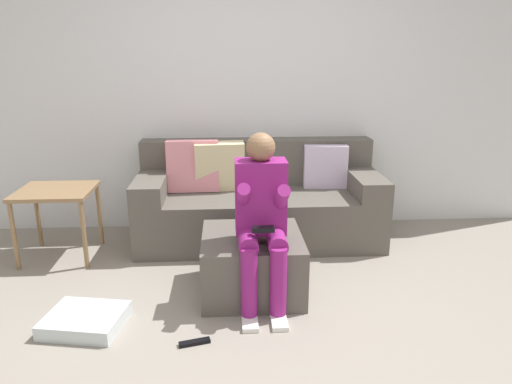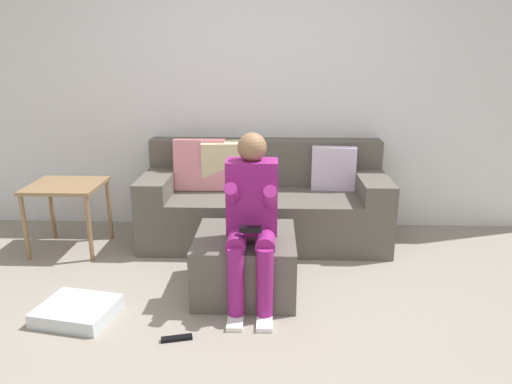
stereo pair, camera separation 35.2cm
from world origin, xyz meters
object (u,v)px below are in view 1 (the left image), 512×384
Objects in this scene: couch_sectional at (257,201)px; person_seated at (262,214)px; ottoman at (252,263)px; side_table at (56,199)px; storage_bin at (85,320)px; remote_near_ottoman at (195,342)px.

couch_sectional is 1.85× the size of person_seated.
side_table is (-1.55, 0.70, 0.29)m from ottoman.
ottoman is 1.15m from storage_bin.
person_seated reaches higher than side_table.
couch_sectional is at bearing 87.65° from person_seated.
ottoman is at bearing -95.74° from couch_sectional.
couch_sectional is at bearing 50.62° from storage_bin.
remote_near_ottoman is (-0.43, -0.46, -0.63)m from person_seated.
side_table is at bearing -169.30° from couch_sectional.
person_seated reaches higher than storage_bin.
couch_sectional is 1.22m from person_seated.
side_table is (-0.49, 1.10, 0.45)m from storage_bin.
storage_bin is at bearing -66.12° from side_table.
person_seated is 6.28× the size of remote_near_ottoman.
side_table is (-1.60, 0.87, -0.14)m from person_seated.
storage_bin is (-1.11, -0.23, -0.59)m from person_seated.
storage_bin is 1.29m from side_table.
couch_sectional reaches higher than storage_bin.
couch_sectional reaches higher than side_table.
couch_sectional is 1.03m from ottoman.
couch_sectional is 4.63× the size of storage_bin.
storage_bin is 0.72m from remote_near_ottoman.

